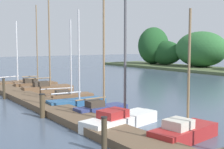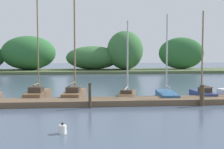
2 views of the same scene
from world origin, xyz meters
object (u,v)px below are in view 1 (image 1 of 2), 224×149
at_px(sailboat_6, 122,118).
at_px(sailboat_2, 48,87).
at_px(sailboat_5, 102,107).
at_px(sailboat_7, 185,131).
at_px(mooring_piling_2, 42,106).
at_px(sailboat_1, 36,84).
at_px(sailboat_0, 17,83).
at_px(sailboat_4, 78,102).
at_px(mooring_piling_1, 4,89).
at_px(mooring_piling_3, 104,135).
at_px(sailboat_3, 69,95).

bearing_deg(sailboat_6, sailboat_2, 71.71).
relative_size(sailboat_5, sailboat_7, 1.18).
distance_m(sailboat_2, mooring_piling_2, 8.52).
bearing_deg(sailboat_1, sailboat_5, -86.99).
bearing_deg(sailboat_6, sailboat_0, 76.14).
bearing_deg(sailboat_4, mooring_piling_1, 124.70).
xyz_separation_m(sailboat_2, sailboat_7, (14.47, -0.35, -0.09)).
height_order(sailboat_1, mooring_piling_3, sailboat_1).
distance_m(sailboat_2, mooring_piling_1, 3.80).
distance_m(sailboat_3, mooring_piling_1, 4.56).
height_order(sailboat_4, sailboat_5, sailboat_5).
xyz_separation_m(sailboat_0, sailboat_5, (14.38, 0.00, 0.13)).
distance_m(sailboat_3, sailboat_7, 10.78).
bearing_deg(sailboat_4, sailboat_5, -82.45).
height_order(sailboat_0, mooring_piling_2, sailboat_0).
xyz_separation_m(sailboat_1, mooring_piling_3, (16.37, -3.78, 0.24)).
distance_m(sailboat_6, sailboat_7, 3.12).
xyz_separation_m(sailboat_0, sailboat_6, (16.95, -0.54, 0.11)).
distance_m(sailboat_1, mooring_piling_3, 16.80).
bearing_deg(sailboat_7, mooring_piling_1, 95.51).
relative_size(sailboat_6, mooring_piling_2, 5.10).
bearing_deg(mooring_piling_1, sailboat_2, 104.89).
relative_size(sailboat_1, sailboat_3, 1.30).
bearing_deg(sailboat_5, sailboat_2, 84.75).
xyz_separation_m(sailboat_1, sailboat_5, (11.41, -0.69, 0.01)).
distance_m(sailboat_0, mooring_piling_1, 7.10).
relative_size(sailboat_1, mooring_piling_1, 4.87).
height_order(sailboat_4, sailboat_7, sailboat_4).
distance_m(sailboat_1, sailboat_5, 11.43).
relative_size(sailboat_1, mooring_piling_3, 5.48).
distance_m(sailboat_5, mooring_piling_2, 3.13).
distance_m(sailboat_5, sailboat_6, 2.63).
relative_size(sailboat_2, sailboat_6, 1.28).
distance_m(sailboat_6, mooring_piling_2, 4.43).
relative_size(sailboat_0, mooring_piling_2, 4.65).
relative_size(mooring_piling_2, mooring_piling_3, 0.98).
height_order(mooring_piling_1, mooring_piling_3, mooring_piling_1).
distance_m(sailboat_7, mooring_piling_2, 7.49).
bearing_deg(sailboat_2, mooring_piling_1, -157.08).
xyz_separation_m(sailboat_3, sailboat_4, (2.63, -0.75, -0.01)).
bearing_deg(sailboat_2, sailboat_6, -88.22).
bearing_deg(mooring_piling_1, sailboat_1, 133.69).
bearing_deg(sailboat_4, sailboat_6, -89.11).
distance_m(sailboat_5, mooring_piling_1, 8.47).
bearing_deg(sailboat_0, sailboat_3, -96.67).
bearing_deg(sailboat_7, sailboat_3, 79.98).
xyz_separation_m(sailboat_2, sailboat_4, (6.33, -0.77, -0.14)).
relative_size(sailboat_2, sailboat_7, 1.59).
xyz_separation_m(sailboat_1, sailboat_3, (6.19, 0.00, -0.07)).
bearing_deg(sailboat_3, mooring_piling_1, 156.91).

